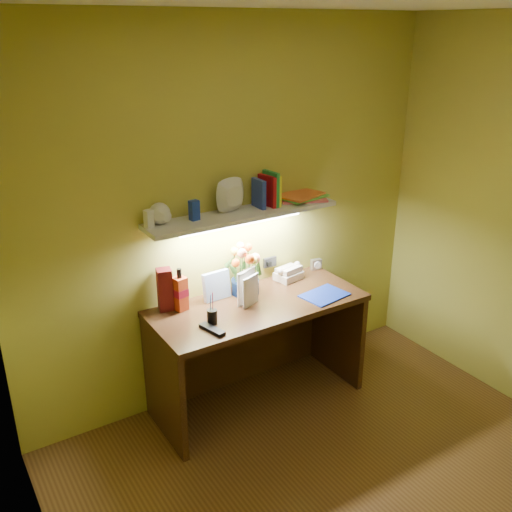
{
  "coord_description": "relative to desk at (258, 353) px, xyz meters",
  "views": [
    {
      "loc": [
        -1.76,
        -1.57,
        2.41
      ],
      "look_at": [
        0.08,
        1.35,
        1.01
      ],
      "focal_mm": 40.0,
      "sensor_mm": 36.0,
      "label": 1
    }
  ],
  "objects": [
    {
      "name": "desk",
      "position": [
        0.0,
        0.0,
        0.0
      ],
      "size": [
        1.4,
        0.6,
        0.75
      ],
      "primitive_type": "cube",
      "color": "#331A0E",
      "rests_on": "ground"
    },
    {
      "name": "flower_bouquet",
      "position": [
        0.01,
        0.17,
        0.54
      ],
      "size": [
        0.27,
        0.27,
        0.33
      ],
      "primitive_type": null,
      "rotation": [
        0.0,
        0.0,
        0.37
      ],
      "color": "#0A1834",
      "rests_on": "desk"
    },
    {
      "name": "telephone",
      "position": [
        0.38,
        0.2,
        0.43
      ],
      "size": [
        0.2,
        0.17,
        0.11
      ],
      "primitive_type": null,
      "rotation": [
        0.0,
        0.0,
        0.19
      ],
      "color": "#F1DEC8",
      "rests_on": "desk"
    },
    {
      "name": "desk_clock",
      "position": [
        0.65,
        0.24,
        0.41
      ],
      "size": [
        0.08,
        0.05,
        0.08
      ],
      "primitive_type": "cube",
      "rotation": [
        0.0,
        0.0,
        -0.21
      ],
      "color": "silver",
      "rests_on": "desk"
    },
    {
      "name": "whisky_bottle",
      "position": [
        -0.46,
        0.18,
        0.51
      ],
      "size": [
        0.09,
        0.09,
        0.28
      ],
      "primitive_type": null,
      "rotation": [
        0.0,
        0.0,
        0.21
      ],
      "color": "#C2401C",
      "rests_on": "desk"
    },
    {
      "name": "whisky_box",
      "position": [
        -0.54,
        0.23,
        0.51
      ],
      "size": [
        0.11,
        0.11,
        0.27
      ],
      "primitive_type": "cube",
      "rotation": [
        0.0,
        0.0,
        -0.23
      ],
      "color": "#551011",
      "rests_on": "desk"
    },
    {
      "name": "pen_cup",
      "position": [
        -0.38,
        -0.08,
        0.45
      ],
      "size": [
        0.06,
        0.06,
        0.15
      ],
      "primitive_type": "cylinder",
      "rotation": [
        0.0,
        0.0,
        0.04
      ],
      "color": "black",
      "rests_on": "desk"
    },
    {
      "name": "art_card",
      "position": [
        -0.19,
        0.2,
        0.47
      ],
      "size": [
        0.19,
        0.05,
        0.19
      ],
      "primitive_type": null,
      "rotation": [
        0.0,
        0.0,
        0.07
      ],
      "color": "white",
      "rests_on": "desk"
    },
    {
      "name": "tv_remote",
      "position": [
        -0.42,
        -0.16,
        0.39
      ],
      "size": [
        0.09,
        0.19,
        0.02
      ],
      "primitive_type": "cube",
      "rotation": [
        0.0,
        0.0,
        0.24
      ],
      "color": "black",
      "rests_on": "desk"
    },
    {
      "name": "blue_folder",
      "position": [
        0.43,
        -0.14,
        0.38
      ],
      "size": [
        0.32,
        0.26,
        0.01
      ],
      "primitive_type": "cube",
      "rotation": [
        0.0,
        0.0,
        0.15
      ],
      "color": "#1834AC",
      "rests_on": "desk"
    },
    {
      "name": "desk_book_a",
      "position": [
        -0.14,
        0.02,
        0.49
      ],
      "size": [
        0.17,
        0.07,
        0.23
      ],
      "primitive_type": "imported",
      "rotation": [
        0.0,
        0.0,
        0.32
      ],
      "color": "white",
      "rests_on": "desk"
    },
    {
      "name": "desk_book_b",
      "position": [
        -0.12,
        -0.03,
        0.48
      ],
      "size": [
        0.14,
        0.06,
        0.2
      ],
      "primitive_type": "imported",
      "rotation": [
        0.0,
        0.0,
        0.34
      ],
      "color": "white",
      "rests_on": "desk"
    },
    {
      "name": "wall_shelf",
      "position": [
        0.0,
        0.19,
        0.96
      ],
      "size": [
        1.32,
        0.33,
        0.26
      ],
      "color": "white",
      "rests_on": "ground"
    }
  ]
}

